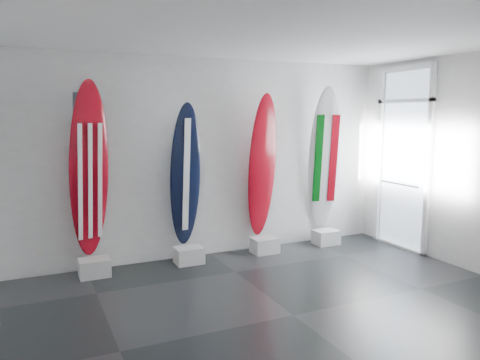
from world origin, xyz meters
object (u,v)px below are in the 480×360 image
surfboard_navy (185,175)px  surfboard_swiss (262,166)px  surfboard_usa (89,170)px  surfboard_italy (324,159)px

surfboard_navy → surfboard_swiss: 1.25m
surfboard_usa → surfboard_italy: 3.74m
surfboard_usa → surfboard_italy: surfboard_italy is taller
surfboard_swiss → surfboard_usa: bearing=171.4°
surfboard_navy → surfboard_swiss: size_ratio=0.93×
surfboard_italy → surfboard_swiss: bearing=-162.6°
surfboard_navy → surfboard_swiss: surfboard_swiss is taller
surfboard_navy → surfboard_swiss: (1.25, 0.00, 0.08)m
surfboard_navy → surfboard_usa: bearing=174.3°
surfboard_usa → surfboard_italy: bearing=-15.4°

